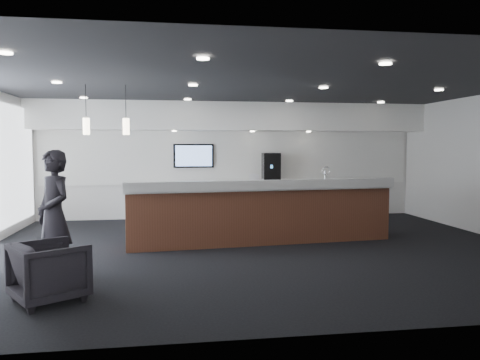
{
  "coord_description": "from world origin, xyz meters",
  "views": [
    {
      "loc": [
        -1.62,
        -8.38,
        1.87
      ],
      "look_at": [
        -0.16,
        1.3,
        1.19
      ],
      "focal_mm": 35.0,
      "sensor_mm": 36.0,
      "label": 1
    }
  ],
  "objects": [
    {
      "name": "alcove_panel",
      "position": [
        0.0,
        3.97,
        1.6
      ],
      "size": [
        9.8,
        0.06,
        1.4
      ],
      "primitive_type": "cube",
      "color": "white",
      "rests_on": "back_wall"
    },
    {
      "name": "cup_4",
      "position": [
        0.93,
        3.55,
        1.0
      ],
      "size": [
        0.15,
        0.15,
        0.1
      ],
      "primitive_type": "imported",
      "rotation": [
        0.0,
        0.0,
        2.58
      ],
      "color": "white",
      "rests_on": "back_credenza"
    },
    {
      "name": "info_sign_right",
      "position": [
        0.5,
        3.52,
        1.07
      ],
      "size": [
        0.18,
        0.02,
        0.24
      ],
      "primitive_type": "cube",
      "rotation": [
        0.0,
        0.0,
        -0.01
      ],
      "color": "white",
      "rests_on": "back_credenza"
    },
    {
      "name": "coffee_machine",
      "position": [
        1.03,
        3.7,
        1.34
      ],
      "size": [
        0.47,
        0.59,
        0.77
      ],
      "rotation": [
        0.0,
        0.0,
        -0.05
      ],
      "color": "black",
      "rests_on": "back_credenza"
    },
    {
      "name": "pendant_left",
      "position": [
        -2.4,
        0.8,
        2.25
      ],
      "size": [
        0.12,
        0.12,
        0.3
      ],
      "primitive_type": "cylinder",
      "color": "#F7E5C1",
      "rests_on": "ceiling"
    },
    {
      "name": "cup_0",
      "position": [
        1.49,
        3.55,
        1.0
      ],
      "size": [
        0.11,
        0.11,
        0.1
      ],
      "primitive_type": "imported",
      "color": "white",
      "rests_on": "back_credenza"
    },
    {
      "name": "cup_1",
      "position": [
        1.35,
        3.55,
        1.0
      ],
      "size": [
        0.15,
        0.15,
        0.1
      ],
      "primitive_type": "imported",
      "rotation": [
        0.0,
        0.0,
        0.65
      ],
      "color": "white",
      "rests_on": "back_credenza"
    },
    {
      "name": "ground",
      "position": [
        0.0,
        0.0,
        0.0
      ],
      "size": [
        10.0,
        10.0,
        0.0
      ],
      "primitive_type": "plane",
      "color": "black",
      "rests_on": "ground"
    },
    {
      "name": "pendant_right",
      "position": [
        -3.1,
        0.8,
        2.25
      ],
      "size": [
        0.12,
        0.12,
        0.3
      ],
      "primitive_type": "cylinder",
      "color": "#F7E5C1",
      "rests_on": "ceiling"
    },
    {
      "name": "ceiling",
      "position": [
        0.0,
        0.0,
        3.0
      ],
      "size": [
        10.0,
        8.0,
        0.02
      ],
      "primitive_type": "cube",
      "color": "black",
      "rests_on": "back_wall"
    },
    {
      "name": "soffit_bulkhead",
      "position": [
        0.0,
        3.55,
        2.65
      ],
      "size": [
        10.0,
        0.9,
        0.7
      ],
      "primitive_type": "cube",
      "color": "white",
      "rests_on": "back_wall"
    },
    {
      "name": "armchair",
      "position": [
        -3.08,
        -2.52,
        0.37
      ],
      "size": [
        1.1,
        1.09,
        0.73
      ],
      "primitive_type": "imported",
      "rotation": [
        0.0,
        0.0,
        2.14
      ],
      "color": "black",
      "rests_on": "ground"
    },
    {
      "name": "cup_5",
      "position": [
        0.79,
        3.55,
        1.0
      ],
      "size": [
        0.12,
        0.12,
        0.1
      ],
      "primitive_type": "imported",
      "rotation": [
        0.0,
        0.0,
        3.23
      ],
      "color": "white",
      "rests_on": "back_credenza"
    },
    {
      "name": "ceiling_can_lights",
      "position": [
        0.0,
        0.0,
        2.97
      ],
      "size": [
        7.0,
        5.0,
        0.02
      ],
      "primitive_type": null,
      "color": "white",
      "rests_on": "ceiling"
    },
    {
      "name": "info_sign_left",
      "position": [
        0.6,
        3.55,
        1.06
      ],
      "size": [
        0.16,
        0.02,
        0.22
      ],
      "primitive_type": "cube",
      "rotation": [
        0.0,
        0.0,
        0.01
      ],
      "color": "white",
      "rests_on": "back_credenza"
    },
    {
      "name": "wall_tv",
      "position": [
        -1.0,
        3.91,
        1.65
      ],
      "size": [
        1.05,
        0.08,
        0.62
      ],
      "color": "black",
      "rests_on": "back_wall"
    },
    {
      "name": "back_wall",
      "position": [
        0.0,
        4.0,
        1.5
      ],
      "size": [
        10.0,
        0.02,
        3.0
      ],
      "primitive_type": "cube",
      "color": "silver",
      "rests_on": "ground"
    },
    {
      "name": "cup_3",
      "position": [
        1.07,
        3.55,
        1.0
      ],
      "size": [
        0.14,
        0.14,
        0.1
      ],
      "primitive_type": "imported",
      "rotation": [
        0.0,
        0.0,
        1.94
      ],
      "color": "white",
      "rests_on": "back_credenza"
    },
    {
      "name": "lounge_guest",
      "position": [
        -3.25,
        -1.49,
        0.92
      ],
      "size": [
        0.77,
        0.8,
        1.84
      ],
      "primitive_type": "imported",
      "rotation": [
        0.0,
        0.0,
        -0.89
      ],
      "color": "black",
      "rests_on": "ground"
    },
    {
      "name": "back_credenza",
      "position": [
        -0.0,
        3.64,
        0.48
      ],
      "size": [
        5.06,
        0.66,
        0.95
      ],
      "color": "#9EA0A6",
      "rests_on": "ground"
    },
    {
      "name": "cup_2",
      "position": [
        1.21,
        3.55,
        1.0
      ],
      "size": [
        0.13,
        0.13,
        0.1
      ],
      "primitive_type": "imported",
      "rotation": [
        0.0,
        0.0,
        1.29
      ],
      "color": "white",
      "rests_on": "back_credenza"
    },
    {
      "name": "service_counter",
      "position": [
        0.15,
        0.59,
        0.57
      ],
      "size": [
        5.34,
        1.37,
        1.49
      ],
      "rotation": [
        0.0,
        0.0,
        0.1
      ],
      "color": "brown",
      "rests_on": "ground"
    }
  ]
}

